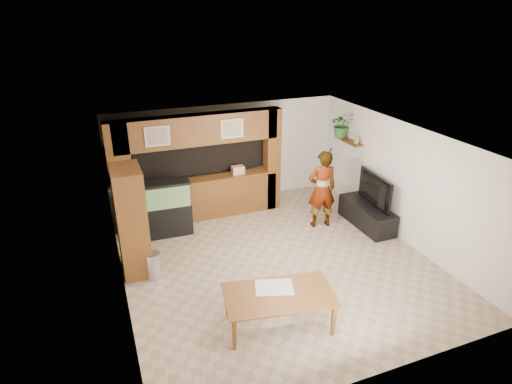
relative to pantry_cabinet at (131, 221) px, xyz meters
name	(u,v)px	position (x,y,z in m)	size (l,w,h in m)	color
floor	(276,261)	(2.70, -0.74, -1.08)	(6.50, 6.50, 0.00)	tan
ceiling	(278,140)	(2.70, -0.74, 1.52)	(6.50, 6.50, 0.00)	white
wall_back	(226,154)	(2.70, 2.51, 0.22)	(6.00, 6.00, 0.00)	silver
wall_left	(117,231)	(-0.30, -0.74, 0.22)	(6.50, 6.50, 0.00)	silver
wall_right	(403,182)	(5.70, -0.74, 0.22)	(6.50, 6.50, 0.00)	silver
partition	(196,166)	(1.75, 1.89, 0.24)	(4.20, 0.99, 2.60)	brown
wall_clock	(110,178)	(-0.27, 0.26, 0.82)	(0.05, 0.25, 0.25)	black
wall_shelf	(349,141)	(5.55, 1.21, 0.62)	(0.25, 0.90, 0.04)	brown
pantry_cabinet	(131,221)	(0.00, 0.00, 0.00)	(0.54, 0.88, 2.15)	brown
trash_can	(153,265)	(0.27, -0.41, -0.81)	(0.29, 0.29, 0.54)	#B2B2B7
aquarium	(165,209)	(0.82, 1.21, -0.44)	(1.17, 0.44, 1.29)	black
tv_stand	(367,215)	(5.35, -0.10, -0.81)	(0.59, 1.60, 0.53)	black
television	(370,190)	(5.35, -0.10, -0.17)	(1.30, 0.17, 0.75)	black
photo_frame	(356,140)	(5.55, 0.91, 0.74)	(0.03, 0.15, 0.20)	tan
potted_plant	(342,125)	(5.52, 1.54, 0.97)	(0.59, 0.51, 0.66)	#2C6528
person	(322,189)	(4.32, 0.31, -0.14)	(0.68, 0.45, 1.87)	tan
microphone	(330,151)	(4.37, 0.15, 0.83)	(0.04, 0.04, 0.16)	black
dining_table	(279,311)	(1.95, -2.56, -0.77)	(1.76, 0.98, 0.62)	brown
newspaper_a	(274,287)	(1.95, -2.33, -0.45)	(0.61, 0.45, 0.01)	silver
counter_box	(238,170)	(2.74, 1.71, 0.06)	(0.30, 0.20, 0.20)	tan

